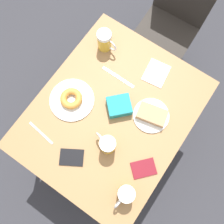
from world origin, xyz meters
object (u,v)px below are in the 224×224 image
at_px(chair, 174,17).
at_px(napkin_folded, 156,73).
at_px(knife, 118,77).
at_px(beer_mug_right, 107,145).
at_px(plate_with_cake, 152,115).
at_px(fork, 41,133).
at_px(passport_far_edge, 144,168).
at_px(blue_pouch, 119,106).
at_px(plate_with_donut, 72,99).
at_px(beer_mug_center, 105,41).
at_px(beer_mug_left, 125,194).
at_px(passport_near_edge, 72,157).

height_order(chair, napkin_folded, chair).
bearing_deg(knife, beer_mug_right, -64.05).
distance_m(plate_with_cake, fork, 0.61).
xyz_separation_m(chair, passport_far_edge, (0.37, -1.02, 0.19)).
relative_size(passport_far_edge, blue_pouch, 0.90).
xyz_separation_m(chair, knife, (-0.03, -0.67, 0.18)).
xyz_separation_m(plate_with_donut, fork, (-0.03, -0.25, -0.01)).
xyz_separation_m(fork, knife, (0.16, 0.51, -0.00)).
xyz_separation_m(beer_mug_center, fork, (0.01, -0.63, -0.06)).
bearing_deg(napkin_folded, beer_mug_center, -175.55).
height_order(plate_with_cake, beer_mug_left, beer_mug_left).
relative_size(beer_mug_left, blue_pouch, 0.79).
bearing_deg(beer_mug_right, passport_far_edge, 3.09).
xyz_separation_m(passport_near_edge, blue_pouch, (0.05, 0.37, 0.03)).
relative_size(beer_mug_right, blue_pouch, 0.79).
relative_size(plate_with_cake, napkin_folded, 1.21).
relative_size(chair, plate_with_donut, 3.47).
xyz_separation_m(beer_mug_right, knife, (-0.18, 0.36, -0.07)).
height_order(beer_mug_right, fork, beer_mug_right).
distance_m(chair, napkin_folded, 0.57).
xyz_separation_m(plate_with_donut, beer_mug_center, (-0.04, 0.38, 0.05)).
relative_size(knife, blue_pouch, 1.28).
bearing_deg(plate_with_cake, chair, 108.50).
bearing_deg(knife, napkin_folded, 41.10).
distance_m(chair, plate_with_donut, 0.97).
distance_m(knife, passport_far_edge, 0.53).
xyz_separation_m(chair, fork, (-0.19, -1.18, 0.18)).
height_order(beer_mug_left, beer_mug_right, same).
height_order(beer_mug_right, napkin_folded, beer_mug_right).
bearing_deg(beer_mug_right, blue_pouch, 108.28).
relative_size(beer_mug_left, fork, 0.75).
height_order(beer_mug_left, napkin_folded, beer_mug_left).
distance_m(knife, blue_pouch, 0.19).
distance_m(plate_with_cake, passport_far_edge, 0.29).
bearing_deg(passport_far_edge, blue_pouch, 145.25).
bearing_deg(beer_mug_left, knife, 127.08).
distance_m(plate_with_donut, knife, 0.30).
relative_size(plate_with_cake, knife, 0.93).
bearing_deg(beer_mug_right, napkin_folded, 91.04).
height_order(beer_mug_center, napkin_folded, beer_mug_center).
bearing_deg(blue_pouch, passport_far_edge, -34.75).
bearing_deg(passport_near_edge, plate_with_donut, 126.57).
bearing_deg(blue_pouch, beer_mug_center, 136.36).
bearing_deg(fork, passport_far_edge, 15.63).
bearing_deg(beer_mug_left, passport_near_edge, -178.49).
distance_m(passport_far_edge, blue_pouch, 0.36).
bearing_deg(blue_pouch, chair, 95.60).
bearing_deg(passport_far_edge, napkin_folded, 114.86).
xyz_separation_m(fork, passport_far_edge, (0.56, 0.16, 0.00)).
xyz_separation_m(beer_mug_left, fork, (-0.55, 0.00, -0.06)).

